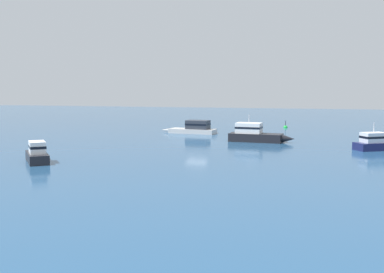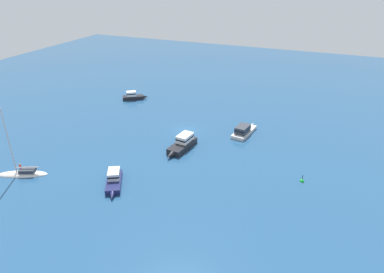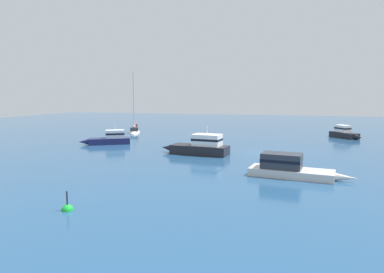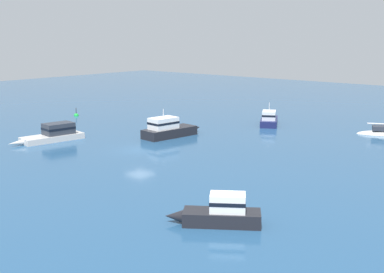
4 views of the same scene
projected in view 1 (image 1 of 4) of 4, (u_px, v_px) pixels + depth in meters
name	position (u px, v px, depth m)	size (l,w,h in m)	color
ground_plane	(197.00, 142.00, 64.17)	(160.00, 160.00, 0.00)	navy
powerboat	(255.00, 134.00, 64.78)	(3.15, 8.12, 3.28)	black
launch	(37.00, 154.00, 48.74)	(5.56, 4.39, 1.97)	black
cabin_cruiser	(379.00, 143.00, 57.28)	(4.55, 6.55, 2.98)	#191E4C
motor_cruiser	(194.00, 128.00, 74.92)	(3.40, 8.34, 1.87)	silver
channel_buoy	(285.00, 128.00, 83.96)	(0.67, 0.67, 1.45)	green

